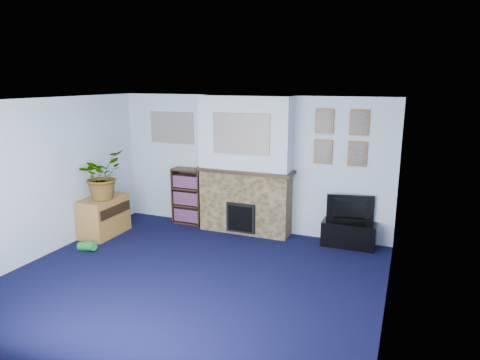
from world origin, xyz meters
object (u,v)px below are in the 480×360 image
at_px(television, 350,209).
at_px(sideboard, 104,215).
at_px(bookshelf, 188,197).
at_px(tv_stand, 349,233).

bearing_deg(television, sideboard, 2.84).
xyz_separation_m(bookshelf, sideboard, (-1.07, -1.11, -0.15)).
bearing_deg(television, tv_stand, 78.31).
distance_m(bookshelf, sideboard, 1.55).
bearing_deg(tv_stand, sideboard, -165.74).
relative_size(television, sideboard, 0.87).
bearing_deg(television, bookshelf, -12.77).
bearing_deg(bookshelf, television, -1.08).
xyz_separation_m(tv_stand, television, (-0.00, 0.02, 0.40)).
bearing_deg(tv_stand, bookshelf, 178.53).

